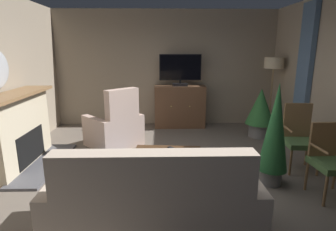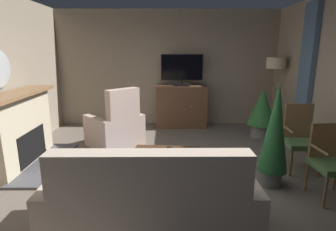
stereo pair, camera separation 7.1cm
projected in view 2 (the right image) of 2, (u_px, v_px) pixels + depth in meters
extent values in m
cube|color=#665B51|center=(169.00, 175.00, 4.21)|extent=(5.98, 6.52, 0.04)
cube|color=gray|center=(168.00, 69.00, 6.79)|extent=(5.98, 0.10, 2.80)
cube|color=slate|center=(307.00, 67.00, 5.16)|extent=(0.10, 0.44, 2.35)
cube|color=slate|center=(148.00, 175.00, 4.16)|extent=(2.24, 2.17, 0.01)
cube|color=#4C4C51|center=(46.00, 163.00, 4.58)|extent=(0.50, 1.78, 0.04)
cube|color=beige|center=(19.00, 131.00, 4.45)|extent=(0.36, 1.58, 1.16)
cube|color=black|center=(30.00, 146.00, 4.51)|extent=(0.10, 0.88, 0.52)
cube|color=olive|center=(17.00, 94.00, 4.30)|extent=(0.48, 1.74, 0.05)
cube|color=#402A1C|center=(181.00, 125.00, 6.78)|extent=(1.16, 0.38, 0.06)
cube|color=brown|center=(181.00, 107.00, 6.67)|extent=(1.22, 0.44, 1.02)
sphere|color=tan|center=(173.00, 106.00, 6.43)|extent=(0.03, 0.03, 0.03)
sphere|color=tan|center=(191.00, 106.00, 6.43)|extent=(0.03, 0.03, 0.03)
cube|color=black|center=(182.00, 85.00, 6.49)|extent=(0.35, 0.20, 0.06)
cylinder|color=black|center=(182.00, 82.00, 6.47)|extent=(0.04, 0.04, 0.08)
cube|color=black|center=(182.00, 67.00, 6.39)|extent=(0.98, 0.05, 0.60)
cube|color=black|center=(182.00, 67.00, 6.37)|extent=(0.94, 0.01, 0.56)
cube|color=#422B19|center=(167.00, 152.00, 3.87)|extent=(0.99, 0.57, 0.03)
cylinder|color=#422B19|center=(196.00, 163.00, 4.08)|extent=(0.04, 0.04, 0.44)
cylinder|color=#422B19|center=(140.00, 161.00, 4.14)|extent=(0.04, 0.04, 0.44)
cylinder|color=#422B19|center=(197.00, 175.00, 3.70)|extent=(0.04, 0.04, 0.44)
cylinder|color=#422B19|center=(135.00, 173.00, 3.76)|extent=(0.04, 0.04, 0.44)
cube|color=black|center=(172.00, 149.00, 3.94)|extent=(0.14, 0.17, 0.02)
cube|color=silver|center=(155.00, 153.00, 3.78)|extent=(0.32, 0.25, 0.01)
cube|color=#C6B29E|center=(152.00, 214.00, 2.85)|extent=(1.76, 0.92, 0.41)
cube|color=#C6B29E|center=(149.00, 186.00, 2.38)|extent=(1.76, 0.20, 0.62)
cube|color=#C6B29E|center=(59.00, 205.00, 2.82)|extent=(0.15, 0.92, 0.63)
cube|color=#C6B29E|center=(244.00, 204.00, 2.83)|extent=(0.15, 0.92, 0.63)
cube|color=tan|center=(180.00, 192.00, 2.64)|extent=(0.37, 0.14, 0.36)
cube|color=#BC9E8E|center=(115.00, 134.00, 5.47)|extent=(1.05, 1.06, 0.42)
cube|color=#BC9E8E|center=(123.00, 109.00, 5.10)|extent=(0.60, 0.57, 0.75)
cube|color=#BC9E8E|center=(97.00, 134.00, 5.19)|extent=(0.67, 0.70, 0.62)
cube|color=#BC9E8E|center=(131.00, 126.00, 5.71)|extent=(0.67, 0.70, 0.62)
cube|color=#4C703D|center=(333.00, 166.00, 3.42)|extent=(0.48, 0.49, 0.08)
cube|color=olive|center=(326.00, 141.00, 3.57)|extent=(0.42, 0.06, 0.50)
cylinder|color=olive|center=(325.00, 192.00, 3.27)|extent=(0.04, 0.04, 0.41)
cylinder|color=olive|center=(307.00, 177.00, 3.67)|extent=(0.04, 0.04, 0.41)
cylinder|color=olive|center=(335.00, 176.00, 3.69)|extent=(0.04, 0.04, 0.41)
cylinder|color=olive|center=(319.00, 150.00, 3.36)|extent=(0.05, 0.38, 0.03)
cube|color=#4C703D|center=(301.00, 144.00, 4.23)|extent=(0.50, 0.49, 0.08)
cube|color=olive|center=(298.00, 122.00, 4.36)|extent=(0.43, 0.07, 0.59)
cylinder|color=olive|center=(291.00, 163.00, 4.10)|extent=(0.04, 0.04, 0.41)
cylinder|color=olive|center=(319.00, 164.00, 4.08)|extent=(0.04, 0.04, 0.41)
cylinder|color=olive|center=(282.00, 153.00, 4.49)|extent=(0.04, 0.04, 0.41)
cylinder|color=olive|center=(307.00, 154.00, 4.47)|extent=(0.04, 0.04, 0.41)
cylinder|color=olive|center=(318.00, 130.00, 4.16)|extent=(0.06, 0.37, 0.03)
cylinder|color=olive|center=(289.00, 130.00, 4.19)|extent=(0.06, 0.37, 0.03)
cylinder|color=slate|center=(260.00, 131.00, 5.95)|extent=(0.44, 0.44, 0.29)
cone|color=#2D6B33|center=(262.00, 107.00, 5.83)|extent=(0.61, 0.61, 0.77)
cylinder|color=slate|center=(271.00, 177.00, 3.87)|extent=(0.29, 0.29, 0.22)
cone|color=#235B2D|center=(276.00, 128.00, 3.70)|extent=(0.40, 0.40, 1.24)
ellipsoid|color=#2D2D33|center=(98.00, 162.00, 4.44)|extent=(0.24, 0.35, 0.19)
sphere|color=#2D2D33|center=(92.00, 165.00, 4.23)|extent=(0.14, 0.14, 0.14)
cone|color=#2D2D33|center=(94.00, 161.00, 4.21)|extent=(0.04, 0.04, 0.04)
cone|color=#2D2D33|center=(90.00, 161.00, 4.22)|extent=(0.04, 0.04, 0.04)
cylinder|color=#2D2D33|center=(106.00, 158.00, 4.69)|extent=(0.07, 0.23, 0.08)
cylinder|color=#4C4233|center=(270.00, 130.00, 6.43)|extent=(0.25, 0.25, 0.04)
cylinder|color=olive|center=(273.00, 100.00, 6.26)|extent=(0.03, 0.03, 1.45)
cylinder|color=beige|center=(276.00, 63.00, 6.06)|extent=(0.42, 0.42, 0.24)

